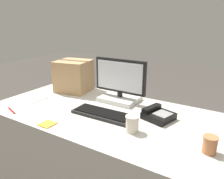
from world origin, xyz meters
The scene contains 10 objects.
office_desk centered at (0.00, 0.00, 0.37)m, with size 1.80×0.90×0.74m.
monitor centered at (-0.02, 0.27, 0.87)m, with size 0.46×0.25×0.36m.
keyboard centered at (0.02, -0.06, 0.75)m, with size 0.46×0.18×0.03m.
desk_phone centered at (0.38, 0.10, 0.77)m, with size 0.23×0.23×0.08m.
paper_cup_left centered at (0.31, -0.16, 0.79)m, with size 0.09×0.09×0.11m.
paper_cup_right centered at (0.76, -0.15, 0.79)m, with size 0.08×0.08×0.10m.
spoon centered at (-0.60, -0.12, 0.74)m, with size 0.03×0.16×0.00m.
cardboard_box centered at (-0.54, 0.28, 0.89)m, with size 0.35×0.33×0.30m.
pen_marker centered at (-0.62, -0.37, 0.74)m, with size 0.14×0.05×0.01m.
sticky_note_pad centered at (-0.21, -0.38, 0.74)m, with size 0.09×0.09×0.01m.
Camera 1 is at (0.84, -1.27, 1.41)m, focal length 35.00 mm.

